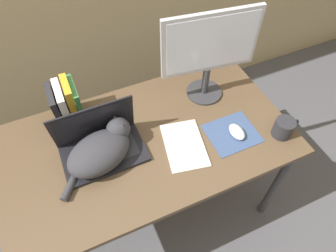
{
  "coord_description": "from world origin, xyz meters",
  "views": [
    {
      "loc": [
        -0.25,
        -0.42,
        1.89
      ],
      "look_at": [
        0.09,
        0.34,
        0.84
      ],
      "focal_mm": 32.0,
      "sensor_mm": 36.0,
      "label": 1
    }
  ],
  "objects_px": {
    "laptop": "(101,144)",
    "computer_mouse": "(237,132)",
    "book_row": "(67,104)",
    "cat": "(101,150)",
    "mug": "(284,128)",
    "notepad": "(184,145)",
    "external_monitor": "(210,51)"
  },
  "relations": [
    {
      "from": "book_row",
      "to": "computer_mouse",
      "type": "bearing_deg",
      "value": -31.07
    },
    {
      "from": "book_row",
      "to": "notepad",
      "type": "bearing_deg",
      "value": -40.57
    },
    {
      "from": "laptop",
      "to": "external_monitor",
      "type": "xyz_separation_m",
      "value": [
        0.6,
        0.14,
        0.23
      ]
    },
    {
      "from": "cat",
      "to": "computer_mouse",
      "type": "bearing_deg",
      "value": -11.41
    },
    {
      "from": "notepad",
      "to": "mug",
      "type": "distance_m",
      "value": 0.48
    },
    {
      "from": "notepad",
      "to": "mug",
      "type": "xyz_separation_m",
      "value": [
        0.46,
        -0.13,
        0.04
      ]
    },
    {
      "from": "laptop",
      "to": "book_row",
      "type": "height_order",
      "value": "laptop"
    },
    {
      "from": "laptop",
      "to": "notepad",
      "type": "xyz_separation_m",
      "value": [
        0.36,
        -0.13,
        -0.04
      ]
    },
    {
      "from": "computer_mouse",
      "to": "mug",
      "type": "distance_m",
      "value": 0.22
    },
    {
      "from": "cat",
      "to": "book_row",
      "type": "xyz_separation_m",
      "value": [
        -0.08,
        0.3,
        0.03
      ]
    },
    {
      "from": "laptop",
      "to": "external_monitor",
      "type": "relative_size",
      "value": 0.77
    },
    {
      "from": "cat",
      "to": "book_row",
      "type": "relative_size",
      "value": 1.63
    },
    {
      "from": "computer_mouse",
      "to": "mug",
      "type": "height_order",
      "value": "mug"
    },
    {
      "from": "book_row",
      "to": "mug",
      "type": "distance_m",
      "value": 1.03
    },
    {
      "from": "mug",
      "to": "book_row",
      "type": "bearing_deg",
      "value": 150.6
    },
    {
      "from": "notepad",
      "to": "mug",
      "type": "relative_size",
      "value": 2.28
    },
    {
      "from": "laptop",
      "to": "book_row",
      "type": "xyz_separation_m",
      "value": [
        -0.09,
        0.25,
        0.06
      ]
    },
    {
      "from": "laptop",
      "to": "computer_mouse",
      "type": "height_order",
      "value": "laptop"
    },
    {
      "from": "computer_mouse",
      "to": "book_row",
      "type": "height_order",
      "value": "book_row"
    },
    {
      "from": "computer_mouse",
      "to": "notepad",
      "type": "distance_m",
      "value": 0.26
    },
    {
      "from": "cat",
      "to": "computer_mouse",
      "type": "xyz_separation_m",
      "value": [
        0.62,
        -0.13,
        -0.05
      ]
    },
    {
      "from": "laptop",
      "to": "book_row",
      "type": "relative_size",
      "value": 1.6
    },
    {
      "from": "laptop",
      "to": "mug",
      "type": "relative_size",
      "value": 2.78
    },
    {
      "from": "laptop",
      "to": "cat",
      "type": "bearing_deg",
      "value": -98.1
    },
    {
      "from": "mug",
      "to": "notepad",
      "type": "bearing_deg",
      "value": 164.34
    },
    {
      "from": "notepad",
      "to": "laptop",
      "type": "bearing_deg",
      "value": 159.96
    },
    {
      "from": "external_monitor",
      "to": "notepad",
      "type": "bearing_deg",
      "value": -133.01
    },
    {
      "from": "external_monitor",
      "to": "book_row",
      "type": "height_order",
      "value": "external_monitor"
    },
    {
      "from": "laptop",
      "to": "notepad",
      "type": "height_order",
      "value": "laptop"
    },
    {
      "from": "notepad",
      "to": "cat",
      "type": "bearing_deg",
      "value": 167.21
    },
    {
      "from": "laptop",
      "to": "notepad",
      "type": "distance_m",
      "value": 0.38
    },
    {
      "from": "computer_mouse",
      "to": "cat",
      "type": "bearing_deg",
      "value": 168.59
    }
  ]
}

